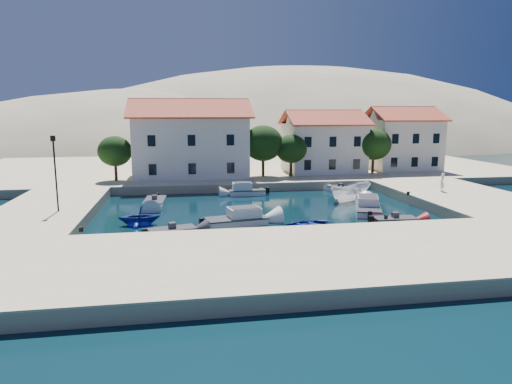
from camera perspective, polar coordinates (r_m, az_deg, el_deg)
ground at (r=33.27m, az=3.85°, el=-5.91°), size 400.00×400.00×0.00m
quay_south at (r=27.58m, az=6.78°, el=-8.26°), size 52.00×12.00×1.00m
quay_east at (r=50.49m, az=24.27°, el=-0.71°), size 11.00×20.00×1.00m
quay_west at (r=43.53m, az=-24.72°, el=-2.34°), size 8.00×20.00×1.00m
quay_north at (r=70.28m, az=-1.78°, el=2.96°), size 80.00×36.00×1.00m
hills at (r=160.59m, az=0.66°, el=-1.69°), size 254.00×176.00×99.00m
building_left at (r=59.20m, az=-8.20°, el=6.82°), size 14.70×9.45×9.70m
building_mid at (r=63.31m, az=8.40°, el=6.37°), size 10.50×8.40×8.30m
building_right at (r=68.85m, az=17.75°, el=6.50°), size 9.45×8.40×8.80m
trees at (r=57.98m, az=2.39°, el=5.76°), size 37.30×5.30×6.45m
lamppost at (r=40.58m, az=-23.83°, el=2.98°), size 0.35×0.25×6.22m
bollards at (r=37.32m, az=6.67°, el=-2.38°), size 29.36×9.56×0.30m
motorboat_grey_sw at (r=34.46m, az=-10.42°, el=-4.99°), size 3.76×2.40×1.25m
cabin_cruiser_south at (r=37.22m, az=-2.48°, el=-3.42°), size 5.23×2.95×1.60m
rowboat_south at (r=36.00m, az=6.47°, el=-4.72°), size 5.60×4.85×0.97m
motorboat_red_se at (r=38.96m, az=16.97°, el=-3.52°), size 3.53×1.72×1.25m
cabin_cruiser_east at (r=42.96m, az=13.82°, el=-1.89°), size 3.91×5.79×1.60m
boat_east at (r=48.09m, az=11.73°, el=-1.13°), size 5.67×4.06×2.06m
motorboat_white_ne at (r=53.05m, az=10.51°, el=0.27°), size 2.50×3.60×1.25m
rowboat_west at (r=38.50m, az=-14.35°, el=-4.01°), size 3.42×2.99×1.73m
motorboat_white_west at (r=45.97m, az=-12.54°, el=-1.30°), size 2.19×4.46×1.25m
cabin_cruiser_north at (r=50.47m, az=-1.14°, el=0.15°), size 4.00×1.73×1.60m
pedestrian at (r=50.71m, az=22.23°, el=1.14°), size 0.82×0.82×1.91m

